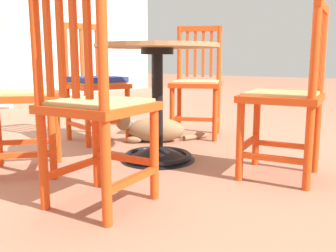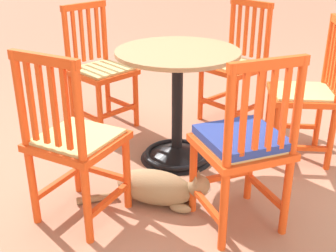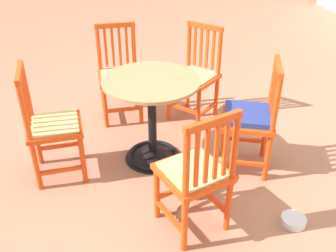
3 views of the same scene
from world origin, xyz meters
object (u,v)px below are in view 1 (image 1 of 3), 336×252
object	(u,v)px
orange_chair_by_planter	(287,98)
pet_water_bowl	(139,124)
orange_chair_at_corner	(95,84)
tabby_cat	(151,130)
orange_chair_facing_out	(197,84)
cafe_table	(157,116)
orange_chair_tucked_in	(95,108)
orange_chair_near_fence	(15,96)

from	to	relation	value
orange_chair_by_planter	pet_water_bowl	xyz separation A→B (m)	(0.79, 1.65, -0.41)
orange_chair_at_corner	tabby_cat	bearing A→B (deg)	-63.17
orange_chair_facing_out	orange_chair_at_corner	bearing A→B (deg)	137.60
orange_chair_by_planter	tabby_cat	size ratio (longest dim) A/B	1.60
tabby_cat	orange_chair_by_planter	bearing A→B (deg)	-104.99
pet_water_bowl	cafe_table	bearing A→B (deg)	-135.64
orange_chair_tucked_in	orange_chair_facing_out	world-z (taller)	same
orange_chair_by_planter	pet_water_bowl	size ratio (longest dim) A/B	5.36
orange_chair_by_planter	orange_chair_facing_out	bearing A→B (deg)	53.67
orange_chair_at_corner	orange_chair_tucked_in	world-z (taller)	same
orange_chair_tucked_in	orange_chair_facing_out	xyz separation A→B (m)	(1.59, 0.43, 0.00)
orange_chair_tucked_in	orange_chair_by_planter	xyz separation A→B (m)	(0.88, -0.54, 0.00)
orange_chair_by_planter	orange_chair_at_corner	bearing A→B (deg)	86.02
orange_chair_at_corner	orange_chair_by_planter	bearing A→B (deg)	-93.98
orange_chair_facing_out	pet_water_bowl	bearing A→B (deg)	83.46
orange_chair_facing_out	tabby_cat	bearing A→B (deg)	158.19
orange_chair_near_fence	pet_water_bowl	size ratio (longest dim) A/B	5.36
cafe_table	orange_chair_near_fence	xyz separation A→B (m)	(-0.67, 0.48, 0.15)
orange_chair_tucked_in	orange_chair_by_planter	world-z (taller)	same
orange_chair_tucked_in	orange_chair_near_fence	bearing A→B (deg)	81.36
orange_chair_at_corner	orange_chair_near_fence	xyz separation A→B (m)	(-0.87, -0.27, -0.01)
cafe_table	orange_chair_by_planter	size ratio (longest dim) A/B	0.83
orange_chair_tucked_in	orange_chair_facing_out	distance (m)	1.65
cafe_table	tabby_cat	xyz separation A→B (m)	(0.41, 0.36, -0.19)
orange_chair_at_corner	orange_chair_by_planter	size ratio (longest dim) A/B	1.00
cafe_table	tabby_cat	world-z (taller)	cafe_table
orange_chair_at_corner	orange_chair_facing_out	bearing A→B (deg)	-42.40
orange_chair_near_fence	orange_chair_tucked_in	xyz separation A→B (m)	(-0.11, -0.72, 0.00)
pet_water_bowl	orange_chair_at_corner	bearing A→B (deg)	-169.61
cafe_table	pet_water_bowl	distance (m)	1.28
orange_chair_at_corner	orange_chair_facing_out	distance (m)	0.82
orange_chair_near_fence	orange_chair_tucked_in	distance (m)	0.73
orange_chair_tucked_in	orange_chair_by_planter	bearing A→B (deg)	-31.46
orange_chair_at_corner	orange_chair_near_fence	bearing A→B (deg)	-163.07
tabby_cat	pet_water_bowl	bearing A→B (deg)	46.62
cafe_table	orange_chair_tucked_in	size ratio (longest dim) A/B	0.83
orange_chair_tucked_in	orange_chair_at_corner	bearing A→B (deg)	45.16
cafe_table	orange_chair_by_planter	distance (m)	0.80
cafe_table	tabby_cat	size ratio (longest dim) A/B	1.34
orange_chair_near_fence	orange_chair_tucked_in	bearing A→B (deg)	-98.64
cafe_table	orange_chair_at_corner	size ratio (longest dim) A/B	0.83
pet_water_bowl	tabby_cat	bearing A→B (deg)	-133.38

